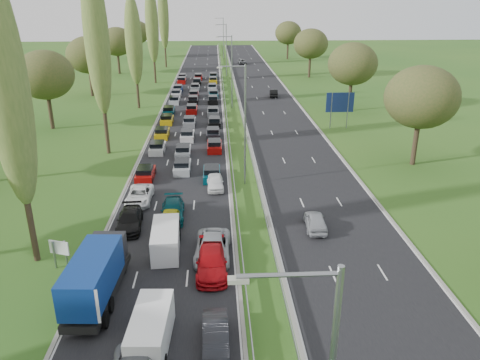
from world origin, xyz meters
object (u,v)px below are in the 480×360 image
object	(u,v)px
near_car_2	(140,195)
blue_lorry	(97,274)
white_van_front	(151,327)
white_van_rear	(166,238)
direction_sign	(340,104)
near_car_3	(130,220)
info_sign	(60,251)

from	to	relation	value
near_car_2	blue_lorry	xyz separation A→B (m)	(-0.36, -14.95, 1.11)
white_van_front	white_van_rear	size ratio (longest dim) A/B	0.99
near_car_2	white_van_front	xyz separation A→B (m)	(3.46, -19.20, 0.33)
white_van_front	white_van_rear	world-z (taller)	white_van_rear
white_van_rear	white_van_front	bearing A→B (deg)	-92.05
near_car_2	direction_sign	size ratio (longest dim) A/B	0.92
near_car_3	blue_lorry	bearing A→B (deg)	-95.38
near_car_2	white_van_front	size ratio (longest dim) A/B	0.98
near_car_2	direction_sign	world-z (taller)	direction_sign
near_car_3	direction_sign	distance (m)	39.26
near_car_2	near_car_3	size ratio (longest dim) A/B	1.00
direction_sign	info_sign	bearing A→B (deg)	-128.61
white_van_front	near_car_3	bearing A→B (deg)	107.15
white_van_rear	info_sign	xyz separation A→B (m)	(-7.16, -2.04, 0.34)
near_car_2	white_van_rear	xyz separation A→B (m)	(3.31, -9.08, 0.34)
info_sign	direction_sign	bearing A→B (deg)	51.39
near_car_2	white_van_rear	distance (m)	9.67
near_car_2	info_sign	xyz separation A→B (m)	(-3.85, -11.12, 0.68)
white_van_front	direction_sign	size ratio (longest dim) A/B	0.95
near_car_3	info_sign	size ratio (longest dim) A/B	2.30
near_car_2	info_sign	distance (m)	11.79
white_van_rear	direction_sign	world-z (taller)	direction_sign
near_car_3	direction_sign	bearing A→B (deg)	46.80
info_sign	near_car_3	bearing A→B (deg)	57.24
blue_lorry	white_van_rear	size ratio (longest dim) A/B	1.63
near_car_3	blue_lorry	xyz separation A→B (m)	(-0.31, -9.74, 1.08)
blue_lorry	direction_sign	size ratio (longest dim) A/B	1.56
near_car_3	info_sign	world-z (taller)	info_sign
white_van_front	blue_lorry	bearing A→B (deg)	135.02
blue_lorry	white_van_front	bearing A→B (deg)	-44.54
near_car_3	white_van_front	distance (m)	14.43
near_car_3	white_van_rear	size ratio (longest dim) A/B	0.97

